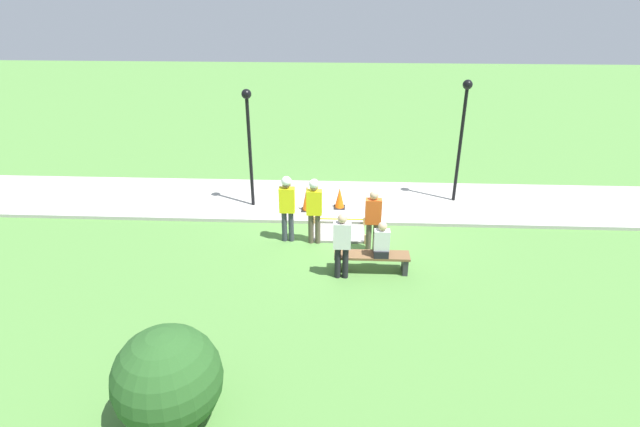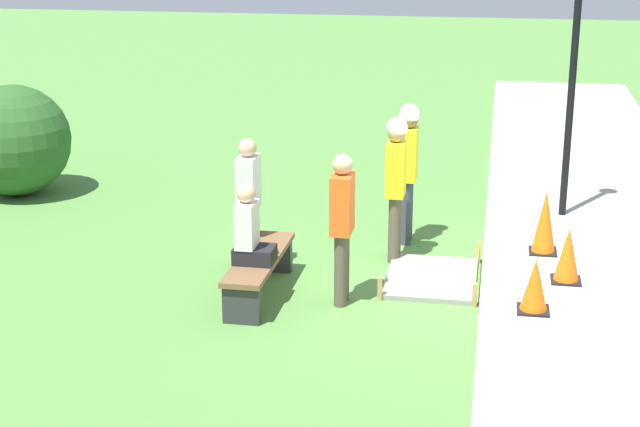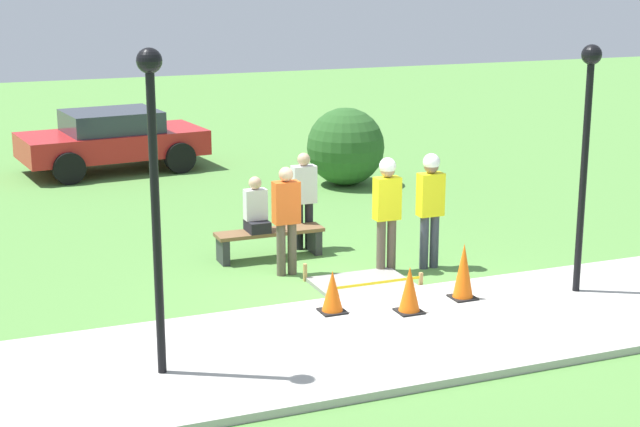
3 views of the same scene
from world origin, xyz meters
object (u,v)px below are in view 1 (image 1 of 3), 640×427
person_seated_on_bench (382,242)px  bystander_in_gray_shirt (342,243)px  traffic_cone_near_patch (372,205)px  bystander_in_orange_shirt (373,218)px  worker_supervisor (287,203)px  lamppost_far (463,123)px  worker_assistant (314,205)px  traffic_cone_sidewalk_edge (307,198)px  park_bench (372,259)px  lamppost_near (249,130)px  traffic_cone_far_patch (340,198)px

person_seated_on_bench → bystander_in_gray_shirt: (0.92, 0.25, 0.11)m
traffic_cone_near_patch → bystander_in_orange_shirt: size_ratio=0.34×
worker_supervisor → lamppost_far: 5.79m
worker_supervisor → worker_assistant: 0.72m
traffic_cone_sidewalk_edge → worker_assistant: size_ratio=0.44×
park_bench → traffic_cone_sidewalk_edge: bearing=-61.0°
traffic_cone_near_patch → person_seated_on_bench: (-0.05, 3.08, 0.43)m
worker_assistant → lamppost_near: bearing=-46.9°
bystander_in_orange_shirt → lamppost_far: (-2.70, -3.21, 1.58)m
park_bench → worker_assistant: size_ratio=0.98×
lamppost_near → person_seated_on_bench: bearing=135.8°
worker_assistant → bystander_in_gray_shirt: 1.83m
bystander_in_orange_shirt → traffic_cone_near_patch: bearing=-92.8°
bystander_in_gray_shirt → traffic_cone_sidewalk_edge: bearing=-73.2°
traffic_cone_near_patch → traffic_cone_far_patch: traffic_cone_far_patch is taller
park_bench → worker_assistant: bearing=-43.4°
bystander_in_orange_shirt → traffic_cone_sidewalk_edge: bearing=-51.0°
worker_supervisor → traffic_cone_far_patch: bearing=-124.5°
traffic_cone_sidewalk_edge → lamppost_far: lamppost_far is taller
traffic_cone_sidewalk_edge → lamppost_near: lamppost_near is taller
traffic_cone_near_patch → bystander_in_orange_shirt: 2.16m
traffic_cone_near_patch → lamppost_far: lamppost_far is taller
person_seated_on_bench → lamppost_near: size_ratio=0.25×
person_seated_on_bench → lamppost_near: bearing=-44.2°
traffic_cone_far_patch → worker_assistant: size_ratio=0.35×
traffic_cone_near_patch → traffic_cone_far_patch: (0.96, -0.39, 0.03)m
lamppost_far → worker_supervisor: bearing=28.9°
bystander_in_orange_shirt → lamppost_far: 4.48m
lamppost_far → bystander_in_orange_shirt: bearing=50.0°
park_bench → worker_supervisor: size_ratio=0.97×
bystander_in_gray_shirt → worker_assistant: bearing=-66.3°
park_bench → person_seated_on_bench: 0.53m
worker_supervisor → lamppost_near: size_ratio=0.52×
worker_assistant → bystander_in_orange_shirt: size_ratio=1.07×
traffic_cone_sidewalk_edge → worker_supervisor: 1.89m
lamppost_near → worker_supervisor: bearing=122.0°
traffic_cone_near_patch → lamppost_far: size_ratio=0.16×
worker_assistant → bystander_in_orange_shirt: worker_assistant is taller
park_bench → lamppost_far: size_ratio=0.48×
person_seated_on_bench → lamppost_near: (3.66, -3.56, 1.61)m
traffic_cone_near_patch → bystander_in_orange_shirt: (0.10, 2.08, 0.57)m
person_seated_on_bench → lamppost_far: size_ratio=0.24×
worker_supervisor → traffic_cone_sidewalk_edge: bearing=-102.7°
worker_assistant → bystander_in_gray_shirt: (-0.73, 1.66, -0.16)m
traffic_cone_sidewalk_edge → park_bench: (-1.77, 3.19, -0.16)m
traffic_cone_far_patch → bystander_in_gray_shirt: bearing=91.4°
worker_supervisor → traffic_cone_near_patch: bearing=-145.7°
park_bench → worker_supervisor: worker_supervisor is taller
person_seated_on_bench → worker_assistant: bearing=-40.6°
park_bench → worker_supervisor: 2.71m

